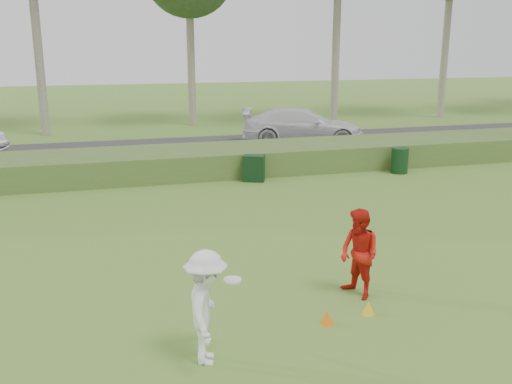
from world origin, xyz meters
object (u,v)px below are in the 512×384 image
object	(u,v)px
trash_bin	(400,160)
car_right	(303,126)
player_red	(359,254)
cone_orange	(327,317)
cone_yellow	(368,308)
player_white	(207,307)
utility_cabinet	(254,168)

from	to	relation	value
trash_bin	car_right	size ratio (longest dim) A/B	0.17
player_red	cone_orange	world-z (taller)	player_red
cone_orange	trash_bin	xyz separation A→B (m)	(7.15, 10.18, 0.34)
cone_orange	cone_yellow	bearing A→B (deg)	10.08
player_red	cone_yellow	distance (m)	1.05
trash_bin	player_white	bearing A→B (deg)	-130.99
player_white	trash_bin	bearing A→B (deg)	-26.53
cone_orange	trash_bin	size ratio (longest dim) A/B	0.27
player_red	cone_orange	size ratio (longest dim) A/B	6.82
player_red	player_white	bearing A→B (deg)	-83.01
player_white	trash_bin	world-z (taller)	player_white
cone_yellow	cone_orange	bearing A→B (deg)	-169.92
player_white	cone_yellow	world-z (taller)	player_white
cone_yellow	utility_cabinet	world-z (taller)	utility_cabinet
player_red	trash_bin	distance (m)	11.15
player_red	cone_orange	xyz separation A→B (m)	(-0.99, -0.89, -0.73)
cone_yellow	trash_bin	size ratio (longest dim) A/B	0.27
player_white	player_red	xyz separation A→B (m)	(3.20, 1.47, -0.03)
car_right	utility_cabinet	bearing A→B (deg)	165.59
player_red	car_right	xyz separation A→B (m)	(4.83, 16.02, 0.03)
cone_yellow	trash_bin	world-z (taller)	trash_bin
player_white	player_red	bearing A→B (deg)	-50.84
cone_orange	player_white	bearing A→B (deg)	-165.18
utility_cabinet	car_right	world-z (taller)	car_right
utility_cabinet	trash_bin	world-z (taller)	trash_bin
player_red	cone_orange	distance (m)	1.52
cone_yellow	car_right	distance (m)	17.49
cone_orange	car_right	size ratio (longest dim) A/B	0.04
utility_cabinet	cone_yellow	bearing A→B (deg)	-71.06
cone_yellow	car_right	bearing A→B (deg)	73.46
cone_yellow	trash_bin	xyz separation A→B (m)	(6.30, 10.03, 0.34)
cone_yellow	utility_cabinet	xyz separation A→B (m)	(0.76, 10.24, 0.33)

